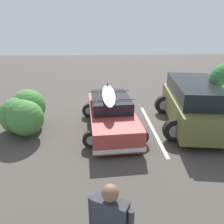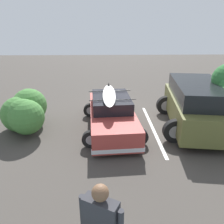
{
  "view_description": "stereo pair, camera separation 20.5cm",
  "coord_description": "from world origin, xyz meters",
  "views": [
    {
      "loc": [
        0.96,
        8.61,
        3.87
      ],
      "look_at": [
        0.54,
        1.36,
        0.95
      ],
      "focal_mm": 35.0,
      "sensor_mm": 36.0,
      "label": 1
    },
    {
      "loc": [
        0.75,
        8.62,
        3.87
      ],
      "look_at": [
        0.54,
        1.36,
        0.95
      ],
      "focal_mm": 35.0,
      "sensor_mm": 36.0,
      "label": 2
    }
  ],
  "objects": [
    {
      "name": "ground_plane",
      "position": [
        0.0,
        0.0,
        -0.01
      ],
      "size": [
        44.0,
        44.0,
        0.02
      ],
      "primitive_type": "cube",
      "color": "#423D38",
      "rests_on": "ground"
    },
    {
      "name": "parking_stripe",
      "position": [
        -1.12,
        0.76,
        0.0
      ],
      "size": [
        0.12,
        4.49,
        0.0
      ],
      "primitive_type": "cube",
      "rotation": [
        0.0,
        0.0,
        1.57
      ],
      "color": "silver",
      "rests_on": "ground"
    },
    {
      "name": "sedan_car",
      "position": [
        0.54,
        0.73,
        0.63
      ],
      "size": [
        2.44,
        4.45,
        1.58
      ],
      "color": "#9E3833",
      "rests_on": "ground"
    },
    {
      "name": "suv_car",
      "position": [
        -2.77,
        0.69,
        0.96
      ],
      "size": [
        3.1,
        4.71,
        1.84
      ],
      "color": "brown",
      "rests_on": "ground"
    },
    {
      "name": "bush_near_left",
      "position": [
        3.85,
        0.8,
        0.76
      ],
      "size": [
        1.83,
        2.36,
        1.59
      ],
      "color": "brown",
      "rests_on": "ground"
    }
  ]
}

